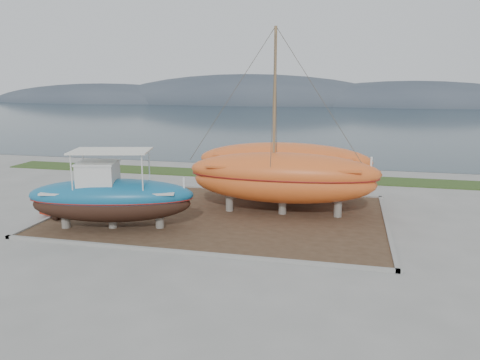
% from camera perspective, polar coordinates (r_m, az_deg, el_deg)
% --- Properties ---
extents(ground, '(140.00, 140.00, 0.00)m').
position_cam_1_polar(ground, '(23.14, -5.03, -7.12)').
color(ground, gray).
rests_on(ground, ground).
extents(dirt_patch, '(18.00, 12.00, 0.06)m').
position_cam_1_polar(dirt_patch, '(26.77, -2.37, -4.31)').
color(dirt_patch, '#422D1E').
rests_on(dirt_patch, ground).
extents(curb_frame, '(18.60, 12.60, 0.15)m').
position_cam_1_polar(curb_frame, '(26.76, -2.37, -4.21)').
color(curb_frame, gray).
rests_on(curb_frame, ground).
extents(grass_strip, '(44.00, 3.00, 0.08)m').
position_cam_1_polar(grass_strip, '(37.65, 2.30, 0.59)').
color(grass_strip, '#284219').
rests_on(grass_strip, ground).
extents(sea, '(260.00, 100.00, 0.04)m').
position_cam_1_polar(sea, '(91.30, 8.82, 7.33)').
color(sea, '#1D303A').
rests_on(sea, ground).
extents(mountain_ridge, '(200.00, 36.00, 20.00)m').
position_cam_1_polar(mountain_ridge, '(146.08, 10.54, 9.08)').
color(mountain_ridge, '#333D49').
rests_on(mountain_ridge, ground).
extents(blue_caique, '(8.86, 4.53, 4.08)m').
position_cam_1_polar(blue_caique, '(24.84, -15.45, -1.13)').
color(blue_caique, '#17638F').
rests_on(blue_caique, dirt_patch).
extents(white_dinghy, '(4.11, 1.71, 1.21)m').
position_cam_1_polar(white_dinghy, '(29.75, -10.62, -1.54)').
color(white_dinghy, silver).
rests_on(white_dinghy, dirt_patch).
extents(orange_sailboat, '(10.89, 3.53, 10.34)m').
position_cam_1_polar(orange_sailboat, '(26.08, 5.40, 6.86)').
color(orange_sailboat, orange).
rests_on(orange_sailboat, dirt_patch).
extents(orange_bare_hull, '(11.01, 3.68, 3.57)m').
position_cam_1_polar(orange_bare_hull, '(29.73, 5.38, 0.94)').
color(orange_bare_hull, orange).
rests_on(orange_bare_hull, dirt_patch).
extents(red_trailer, '(2.61, 1.75, 0.34)m').
position_cam_1_polar(red_trailer, '(28.39, -21.47, -3.91)').
color(red_trailer, '#AC2513').
rests_on(red_trailer, ground).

